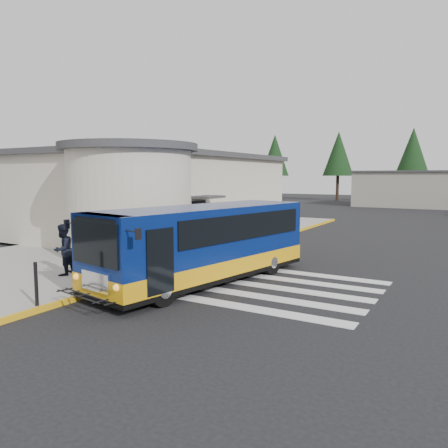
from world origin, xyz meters
The scene contains 9 objects.
ground centered at (0.00, 0.00, 0.00)m, with size 140.00×140.00×0.00m, color black.
sidewalk centered at (-9.00, 4.00, 0.07)m, with size 10.00×34.00×0.15m, color gray.
curb_strip centered at (-4.05, 4.00, 0.08)m, with size 0.12×34.00×0.16m, color gold.
station_building centered at (-10.84, 6.91, 2.57)m, with size 12.70×18.70×4.80m.
crosswalk centered at (-0.50, -0.80, 0.01)m, with size 8.00×5.35×0.01m.
transit_bus centered at (-2.08, -1.32, 1.24)m, with size 4.34×9.44×2.59m.
pedestrian_a centered at (-4.50, -2.77, 1.07)m, with size 0.67×0.44×1.83m, color black.
pedestrian_b centered at (-6.57, -3.45, 1.05)m, with size 0.87×0.68×1.80m, color black.
bollard centered at (-4.20, -6.29, 0.74)m, with size 0.10×0.10×1.19m, color black.
Camera 1 is at (5.86, -13.60, 3.62)m, focal length 35.00 mm.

